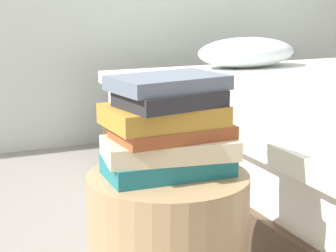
{
  "coord_description": "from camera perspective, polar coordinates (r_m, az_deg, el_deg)",
  "views": [
    {
      "loc": [
        -0.53,
        -1.19,
        0.86
      ],
      "look_at": [
        0.0,
        0.0,
        0.56
      ],
      "focal_mm": 62.52,
      "sensor_mm": 36.0,
      "label": 1
    }
  ],
  "objects": [
    {
      "name": "book_teal",
      "position": [
        1.36,
        -0.14,
        -3.88
      ],
      "size": [
        0.29,
        0.16,
        0.04
      ],
      "primitive_type": "cube",
      "rotation": [
        0.0,
        0.0,
        -0.04
      ],
      "color": "#1E727F",
      "rests_on": "side_table"
    },
    {
      "name": "book_charcoal",
      "position": [
        1.31,
        0.11,
        2.69
      ],
      "size": [
        0.24,
        0.19,
        0.04
      ],
      "primitive_type": "cube",
      "rotation": [
        0.0,
        0.0,
        0.17
      ],
      "color": "#28282D",
      "rests_on": "book_ochre"
    },
    {
      "name": "book_slate",
      "position": [
        1.32,
        0.1,
        4.27
      ],
      "size": [
        0.27,
        0.2,
        0.03
      ],
      "primitive_type": "cube",
      "rotation": [
        0.0,
        0.0,
        0.15
      ],
      "color": "slate",
      "rests_on": "book_charcoal"
    },
    {
      "name": "book_ochre",
      "position": [
        1.33,
        -0.43,
        1.07
      ],
      "size": [
        0.27,
        0.19,
        0.05
      ],
      "primitive_type": "cube",
      "rotation": [
        0.0,
        0.0,
        0.04
      ],
      "color": "#B7842D",
      "rests_on": "book_rust"
    },
    {
      "name": "book_cream",
      "position": [
        1.34,
        0.03,
        -2.18
      ],
      "size": [
        0.32,
        0.2,
        0.04
      ],
      "primitive_type": "cube",
      "rotation": [
        0.0,
        0.0,
        -0.16
      ],
      "color": "beige",
      "rests_on": "book_teal"
    },
    {
      "name": "book_rust",
      "position": [
        1.33,
        0.46,
        -0.6
      ],
      "size": [
        0.27,
        0.16,
        0.03
      ],
      "primitive_type": "cube",
      "rotation": [
        0.0,
        0.0,
        0.04
      ],
      "color": "#994723",
      "rests_on": "book_cream"
    }
  ]
}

